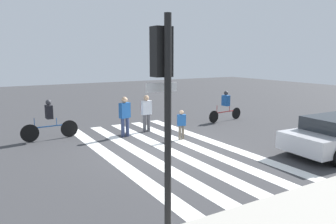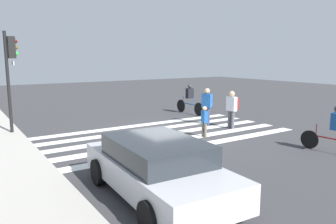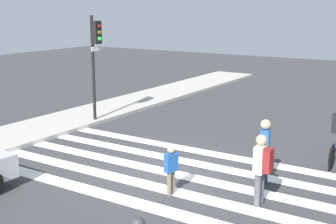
{
  "view_description": "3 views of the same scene",
  "coord_description": "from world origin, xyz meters",
  "px_view_note": "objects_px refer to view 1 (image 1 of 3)",
  "views": [
    {
      "loc": [
        5.92,
        10.0,
        3.42
      ],
      "look_at": [
        0.24,
        0.47,
        1.49
      ],
      "focal_mm": 35.0,
      "sensor_mm": 36.0,
      "label": 1
    },
    {
      "loc": [
        -10.96,
        7.13,
        3.08
      ],
      "look_at": [
        -0.01,
        -0.07,
        0.9
      ],
      "focal_mm": 35.0,
      "sensor_mm": 36.0,
      "label": 2
    },
    {
      "loc": [
        -10.15,
        -6.58,
        4.43
      ],
      "look_at": [
        0.7,
        0.39,
        1.5
      ],
      "focal_mm": 50.0,
      "sensor_mm": 36.0,
      "label": 3
    }
  ],
  "objects_px": {
    "cyclist_mid_street": "(49,119)",
    "pedestrian_adult_yellow_jacket": "(181,123)",
    "pedestrian_adult_tall_backpack": "(146,110)",
    "pedestrian_adult_blue_shirt": "(125,114)",
    "cyclist_far_lane": "(226,105)",
    "traffic_light": "(164,88)"
  },
  "relations": [
    {
      "from": "pedestrian_adult_tall_backpack",
      "to": "cyclist_mid_street",
      "type": "bearing_deg",
      "value": -14.25
    },
    {
      "from": "pedestrian_adult_blue_shirt",
      "to": "traffic_light",
      "type": "bearing_deg",
      "value": -124.7
    },
    {
      "from": "pedestrian_adult_blue_shirt",
      "to": "cyclist_far_lane",
      "type": "height_order",
      "value": "pedestrian_adult_blue_shirt"
    },
    {
      "from": "pedestrian_adult_yellow_jacket",
      "to": "cyclist_mid_street",
      "type": "relative_size",
      "value": 0.53
    },
    {
      "from": "cyclist_mid_street",
      "to": "cyclist_far_lane",
      "type": "relative_size",
      "value": 0.98
    },
    {
      "from": "pedestrian_adult_tall_backpack",
      "to": "cyclist_mid_street",
      "type": "distance_m",
      "value": 4.12
    },
    {
      "from": "traffic_light",
      "to": "pedestrian_adult_yellow_jacket",
      "type": "bearing_deg",
      "value": -125.55
    },
    {
      "from": "cyclist_mid_street",
      "to": "cyclist_far_lane",
      "type": "height_order",
      "value": "cyclist_mid_street"
    },
    {
      "from": "cyclist_far_lane",
      "to": "pedestrian_adult_blue_shirt",
      "type": "bearing_deg",
      "value": -1.92
    },
    {
      "from": "pedestrian_adult_tall_backpack",
      "to": "cyclist_mid_street",
      "type": "xyz_separation_m",
      "value": [
        4.05,
        -0.73,
        -0.1
      ]
    },
    {
      "from": "pedestrian_adult_blue_shirt",
      "to": "pedestrian_adult_yellow_jacket",
      "type": "xyz_separation_m",
      "value": [
        -1.79,
        1.63,
        -0.27
      ]
    },
    {
      "from": "traffic_light",
      "to": "cyclist_far_lane",
      "type": "relative_size",
      "value": 1.76
    },
    {
      "from": "pedestrian_adult_tall_backpack",
      "to": "pedestrian_adult_yellow_jacket",
      "type": "bearing_deg",
      "value": 101.65
    },
    {
      "from": "pedestrian_adult_blue_shirt",
      "to": "cyclist_far_lane",
      "type": "distance_m",
      "value": 5.91
    },
    {
      "from": "cyclist_mid_street",
      "to": "cyclist_far_lane",
      "type": "xyz_separation_m",
      "value": [
        -8.73,
        0.72,
        -0.01
      ]
    },
    {
      "from": "pedestrian_adult_yellow_jacket",
      "to": "pedestrian_adult_tall_backpack",
      "type": "distance_m",
      "value": 2.14
    },
    {
      "from": "pedestrian_adult_blue_shirt",
      "to": "pedestrian_adult_yellow_jacket",
      "type": "bearing_deg",
      "value": -58.46
    },
    {
      "from": "traffic_light",
      "to": "pedestrian_adult_yellow_jacket",
      "type": "relative_size",
      "value": 3.35
    },
    {
      "from": "pedestrian_adult_blue_shirt",
      "to": "cyclist_mid_street",
      "type": "xyz_separation_m",
      "value": [
        2.84,
        -1.14,
        -0.09
      ]
    },
    {
      "from": "cyclist_mid_street",
      "to": "pedestrian_adult_yellow_jacket",
      "type": "bearing_deg",
      "value": 147.12
    },
    {
      "from": "pedestrian_adult_yellow_jacket",
      "to": "pedestrian_adult_tall_backpack",
      "type": "bearing_deg",
      "value": 121.67
    },
    {
      "from": "cyclist_mid_street",
      "to": "cyclist_far_lane",
      "type": "bearing_deg",
      "value": 173.34
    }
  ]
}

